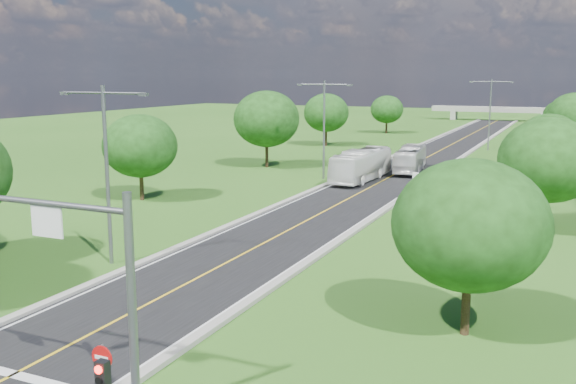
{
  "coord_description": "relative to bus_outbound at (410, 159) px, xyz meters",
  "views": [
    {
      "loc": [
        17.75,
        -15.8,
        10.59
      ],
      "look_at": [
        0.6,
        21.75,
        3.0
      ],
      "focal_mm": 40.0,
      "sensor_mm": 36.0,
      "label": 1
    }
  ],
  "objects": [
    {
      "name": "do_not_enter_right",
      "position": [
        3.99,
        -54.61,
        0.32
      ],
      "size": [
        0.76,
        0.11,
        2.5
      ],
      "color": "slate",
      "rests_on": "ground"
    },
    {
      "name": "overpass",
      "position": [
        -1.01,
        86.91,
        0.96
      ],
      "size": [
        30.0,
        3.0,
        3.2
      ],
      "color": "gray",
      "rests_on": "ground"
    },
    {
      "name": "tree_ra",
      "position": [
        12.99,
        -43.09,
        3.19
      ],
      "size": [
        6.3,
        6.3,
        7.33
      ],
      "color": "black",
      "rests_on": "ground"
    },
    {
      "name": "streetlight_far_right",
      "position": [
        4.99,
        24.91,
        4.49
      ],
      "size": [
        5.9,
        0.25,
        10.0
      ],
      "color": "slate",
      "rests_on": "ground"
    },
    {
      "name": "tree_rd",
      "position": [
        15.99,
        22.91,
        3.82
      ],
      "size": [
        7.14,
        7.14,
        8.3
      ],
      "color": "black",
      "rests_on": "ground"
    },
    {
      "name": "tree_ld",
      "position": [
        -18.01,
        20.91,
        3.5
      ],
      "size": [
        6.72,
        6.72,
        7.82
      ],
      "color": "black",
      "rests_on": "ground"
    },
    {
      "name": "bus_inbound",
      "position": [
        -3.04,
        -7.79,
        0.18
      ],
      "size": [
        3.07,
        11.37,
        3.14
      ],
      "primitive_type": "imported",
      "rotation": [
        0.0,
        0.0,
        -0.04
      ],
      "color": "white",
      "rests_on": "road"
    },
    {
      "name": "tree_lc",
      "position": [
        -16.01,
        -3.09,
        4.13
      ],
      "size": [
        7.56,
        7.56,
        8.79
      ],
      "color": "black",
      "rests_on": "ground"
    },
    {
      "name": "road",
      "position": [
        -1.01,
        12.91,
        -1.42
      ],
      "size": [
        8.0,
        150.0,
        0.06
      ],
      "primitive_type": "cube",
      "color": "black",
      "rests_on": "ground"
    },
    {
      "name": "streetlight_mid_left",
      "position": [
        -7.01,
        -8.09,
        4.49
      ],
      "size": [
        5.9,
        0.25,
        10.0
      ],
      "color": "slate",
      "rests_on": "ground"
    },
    {
      "name": "ground",
      "position": [
        -1.01,
        6.91,
        -1.45
      ],
      "size": [
        260.0,
        260.0,
        0.0
      ],
      "primitive_type": "plane",
      "color": "#2B5919",
      "rests_on": "ground"
    },
    {
      "name": "tree_rc",
      "position": [
        13.99,
        -1.09,
        2.88
      ],
      "size": [
        5.88,
        5.88,
        6.84
      ],
      "color": "black",
      "rests_on": "ground"
    },
    {
      "name": "tree_le",
      "position": [
        -15.51,
        44.91,
        2.88
      ],
      "size": [
        5.88,
        5.88,
        6.84
      ],
      "color": "black",
      "rests_on": "ground"
    },
    {
      "name": "signal_mast",
      "position": [
        2.68,
        -54.09,
        3.46
      ],
      "size": [
        8.54,
        0.33,
        7.2
      ],
      "color": "slate",
      "rests_on": "ground"
    },
    {
      "name": "tree_re",
      "position": [
        13.49,
        46.91,
        2.57
      ],
      "size": [
        5.46,
        5.46,
        6.35
      ],
      "color": "black",
      "rests_on": "ground"
    },
    {
      "name": "curb_left",
      "position": [
        -5.26,
        12.91,
        -1.34
      ],
      "size": [
        0.5,
        150.0,
        0.22
      ],
      "primitive_type": "cube",
      "color": "gray",
      "rests_on": "ground"
    },
    {
      "name": "tree_rb",
      "position": [
        14.99,
        -23.09,
        3.5
      ],
      "size": [
        6.72,
        6.72,
        7.82
      ],
      "color": "black",
      "rests_on": "ground"
    },
    {
      "name": "speed_limit_sign",
      "position": [
        4.19,
        -15.1,
        0.15
      ],
      "size": [
        0.55,
        0.09,
        2.4
      ],
      "color": "slate",
      "rests_on": "ground"
    },
    {
      "name": "bus_outbound",
      "position": [
        0.0,
        0.0,
        0.0
      ],
      "size": [
        3.44,
        10.18,
        2.78
      ],
      "primitive_type": "imported",
      "rotation": [
        0.0,
        0.0,
        3.25
      ],
      "color": "silver",
      "rests_on": "road"
    },
    {
      "name": "curb_right",
      "position": [
        3.24,
        12.91,
        -1.34
      ],
      "size": [
        0.5,
        150.0,
        0.22
      ],
      "primitive_type": "cube",
      "color": "gray",
      "rests_on": "ground"
    },
    {
      "name": "tree_lb",
      "position": [
        -17.01,
        -25.09,
        3.19
      ],
      "size": [
        6.3,
        6.3,
        7.33
      ],
      "color": "black",
      "rests_on": "ground"
    },
    {
      "name": "streetlight_near_left",
      "position": [
        -7.01,
        -41.09,
        4.49
      ],
      "size": [
        5.9,
        0.25,
        10.0
      ],
      "color": "slate",
      "rests_on": "ground"
    }
  ]
}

